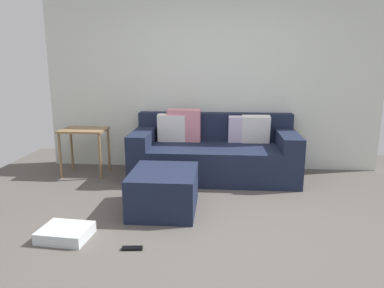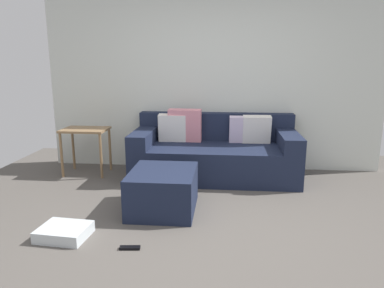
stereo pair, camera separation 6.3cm
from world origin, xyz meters
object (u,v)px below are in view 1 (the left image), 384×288
(side_table, at_px, (84,136))
(storage_bin, at_px, (65,233))
(remote_near_ottoman, at_px, (132,248))
(ottoman, at_px, (164,191))
(couch_sectional, at_px, (214,153))

(side_table, bearing_deg, storage_bin, -74.89)
(side_table, height_order, remote_near_ottoman, side_table)
(storage_bin, xyz_separation_m, side_table, (-0.51, 1.88, 0.49))
(ottoman, relative_size, side_table, 1.22)
(couch_sectional, bearing_deg, side_table, -178.54)
(couch_sectional, xyz_separation_m, side_table, (-1.80, -0.05, 0.21))
(storage_bin, distance_m, side_table, 2.01)
(ottoman, height_order, storage_bin, ottoman)
(remote_near_ottoman, bearing_deg, side_table, 113.85)
(storage_bin, height_order, side_table, side_table)
(storage_bin, bearing_deg, remote_near_ottoman, -12.97)
(couch_sectional, distance_m, remote_near_ottoman, 2.19)
(storage_bin, bearing_deg, side_table, 105.11)
(side_table, bearing_deg, couch_sectional, 1.46)
(ottoman, distance_m, remote_near_ottoman, 0.89)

